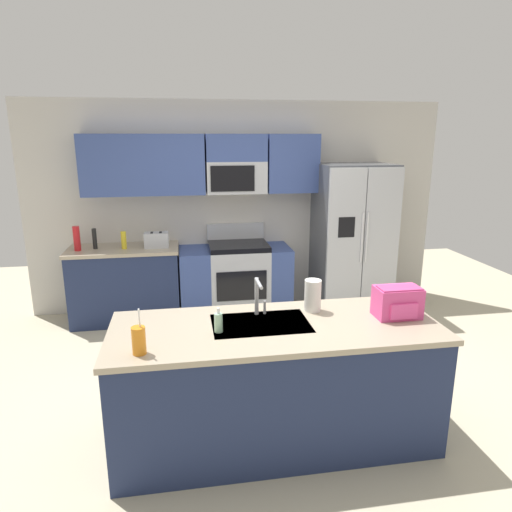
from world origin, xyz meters
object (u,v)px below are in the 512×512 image
(bottle_yellow, at_px, (124,240))
(backpack, at_px, (398,301))
(range_oven, at_px, (236,279))
(refrigerator, at_px, (352,238))
(pepper_mill, at_px, (95,239))
(bottle_red, at_px, (77,239))
(paper_towel_roll, at_px, (313,295))
(toaster, at_px, (157,240))
(drink_cup_orange, at_px, (139,340))
(sink_faucet, at_px, (258,294))
(soap_dispenser, at_px, (218,322))

(bottle_yellow, xyz_separation_m, backpack, (2.19, -2.46, 0.01))
(range_oven, bearing_deg, backpack, -70.80)
(refrigerator, distance_m, pepper_mill, 3.12)
(bottle_red, height_order, paper_towel_roll, bottle_red)
(range_oven, relative_size, bottle_yellow, 6.59)
(toaster, bearing_deg, drink_cup_orange, -89.63)
(toaster, xyz_separation_m, pepper_mill, (-0.71, 0.05, 0.03))
(sink_faucet, xyz_separation_m, paper_towel_roll, (0.42, 0.03, -0.05))
(pepper_mill, relative_size, paper_towel_roll, 1.00)
(refrigerator, relative_size, soap_dispenser, 10.88)
(toaster, height_order, bottle_red, bottle_red)
(backpack, bearing_deg, bottle_yellow, 131.65)
(pepper_mill, xyz_separation_m, bottle_red, (-0.18, -0.06, 0.02))
(sink_faucet, bearing_deg, drink_cup_orange, -149.38)
(paper_towel_roll, bearing_deg, sink_faucet, -175.68)
(bottle_yellow, bearing_deg, range_oven, 2.64)
(drink_cup_orange, bearing_deg, toaster, 90.37)
(bottle_yellow, distance_m, bottle_red, 0.52)
(toaster, xyz_separation_m, soap_dispenser, (0.51, -2.52, -0.02))
(range_oven, bearing_deg, pepper_mill, -179.91)
(toaster, distance_m, drink_cup_orange, 2.76)
(range_oven, relative_size, drink_cup_orange, 4.66)
(range_oven, distance_m, paper_towel_roll, 2.39)
(pepper_mill, distance_m, bottle_red, 0.19)
(pepper_mill, relative_size, backpack, 0.75)
(refrigerator, height_order, toaster, refrigerator)
(bottle_red, relative_size, drink_cup_orange, 0.97)
(soap_dispenser, bearing_deg, pepper_mill, 115.42)
(pepper_mill, relative_size, sink_faucet, 0.85)
(bottle_yellow, height_order, bottle_red, bottle_red)
(drink_cup_orange, bearing_deg, paper_towel_roll, 22.54)
(bottle_red, height_order, sink_faucet, bottle_red)
(sink_faucet, relative_size, drink_cup_orange, 0.97)
(sink_faucet, distance_m, paper_towel_roll, 0.42)
(pepper_mill, bearing_deg, drink_cup_orange, -75.55)
(bottle_yellow, relative_size, sink_faucet, 0.73)
(refrigerator, distance_m, backpack, 2.52)
(drink_cup_orange, bearing_deg, backpack, 9.24)
(range_oven, bearing_deg, paper_towel_roll, -82.41)
(backpack, bearing_deg, range_oven, 109.20)
(pepper_mill, xyz_separation_m, backpack, (2.52, -2.52, -0.00))
(toaster, relative_size, bottle_red, 0.99)
(refrigerator, bearing_deg, range_oven, 177.22)
(backpack, bearing_deg, bottle_red, 137.74)
(toaster, bearing_deg, refrigerator, -0.46)
(toaster, height_order, soap_dispenser, toaster)
(soap_dispenser, bearing_deg, paper_towel_roll, 20.29)
(bottle_red, relative_size, sink_faucet, 1.00)
(range_oven, xyz_separation_m, pepper_mill, (-1.64, -0.00, 0.58))
(sink_faucet, relative_size, soap_dispenser, 1.66)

